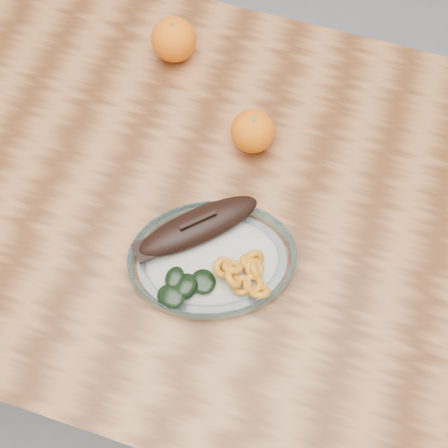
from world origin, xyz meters
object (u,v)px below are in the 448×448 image
object	(u,v)px
plated_meal	(212,258)
orange_left	(174,40)
dining_table	(184,210)
orange_right	(253,131)

from	to	relation	value
plated_meal	orange_left	bearing A→B (deg)	95.11
dining_table	orange_right	size ratio (longest dim) A/B	16.39
plated_meal	orange_left	distance (m)	0.41
plated_meal	orange_right	xyz separation A→B (m)	(-0.00, 0.23, 0.02)
plated_meal	orange_right	world-z (taller)	plated_meal
orange_left	orange_right	size ratio (longest dim) A/B	1.10
plated_meal	orange_left	world-z (taller)	orange_left
orange_left	orange_right	bearing A→B (deg)	-36.77
orange_right	plated_meal	bearing A→B (deg)	-89.58
orange_left	orange_right	world-z (taller)	orange_left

